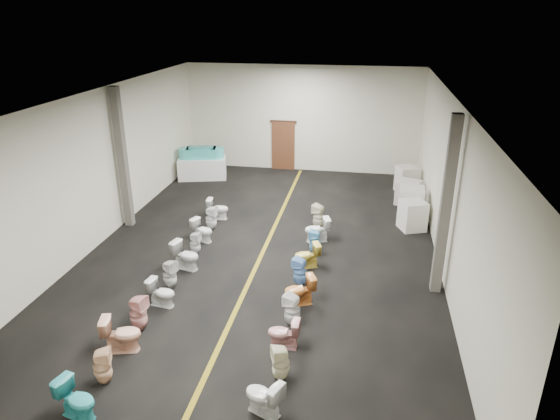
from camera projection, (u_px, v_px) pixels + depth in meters
The scene contains 38 objects.
floor at pixel (264, 249), 14.85m from camera, with size 16.00×16.00×0.00m, color black.
ceiling at pixel (262, 96), 13.15m from camera, with size 16.00×16.00×0.00m, color black.
wall_back at pixel (302, 119), 21.29m from camera, with size 10.00×10.00×0.00m, color beige.
wall_front at pixel (141, 362), 6.70m from camera, with size 10.00×10.00×0.00m, color beige.
wall_left at pixel (99, 168), 14.81m from camera, with size 16.00×16.00×0.00m, color beige.
wall_right at pixel (448, 188), 13.18m from camera, with size 16.00×16.00×0.00m, color beige.
aisle_stripe at pixel (264, 249), 14.84m from camera, with size 0.12×15.60×0.01m, color olive.
back_door at pixel (283, 146), 21.82m from camera, with size 1.00×0.10×2.10m, color #562D19.
door_frame at pixel (283, 122), 21.43m from camera, with size 1.15×0.08×0.10m, color #331C11.
column_left at pixel (122, 159), 15.69m from camera, with size 0.25×0.25×4.50m, color #59544C.
column_right at pixel (446, 208), 11.86m from camera, with size 0.25×0.25×4.50m, color #59544C.
display_table at pixel (202, 168), 20.88m from camera, with size 1.97×0.98×0.87m, color white.
bathtub at pixel (201, 153), 20.65m from camera, with size 1.83×0.92×0.55m.
appliance_crate_a at pixel (412, 215), 16.02m from camera, with size 0.74×0.74×0.95m, color silver.
appliance_crate_b at pixel (411, 203), 16.77m from camera, with size 0.81×0.81×1.11m, color silver.
appliance_crate_c at pixel (408, 193), 18.11m from camera, with size 0.77×0.77×0.87m, color silver.
appliance_crate_d at pixel (406, 179), 19.27m from camera, with size 0.71×0.71×1.01m, color silver.
toilet_left_0 at pixel (77, 399), 8.63m from camera, with size 0.42×0.73×0.74m, color teal.
toilet_left_1 at pixel (102, 366), 9.42m from camera, with size 0.34×0.35×0.76m, color beige.
toilet_left_2 at pixel (122, 334), 10.31m from camera, with size 0.45×0.79×0.80m, color #F3B392.
toilet_left_3 at pixel (138, 313), 10.99m from camera, with size 0.38×0.39×0.84m, color #E8A49F.
toilet_left_4 at pixel (162, 293), 11.92m from camera, with size 0.38×0.67×0.69m, color silver.
toilet_left_5 at pixel (170, 274), 12.65m from camera, with size 0.35×0.36×0.78m, color silver.
toilet_left_6 at pixel (186, 255), 13.60m from camera, with size 0.44×0.77×0.79m, color silver.
toilet_left_7 at pixel (195, 243), 14.43m from camera, with size 0.31×0.31×0.68m, color white.
toilet_left_8 at pixel (202, 230), 15.24m from camera, with size 0.39×0.69×0.71m, color white.
toilet_left_9 at pixel (211, 218), 16.02m from camera, with size 0.35×0.36×0.79m, color white.
toilet_left_10 at pixel (218, 209), 16.85m from camera, with size 0.40×0.71×0.72m, color white.
toilet_right_1 at pixel (263, 397), 8.70m from camera, with size 0.41×0.72×0.73m, color silver.
toilet_right_2 at pixel (281, 363), 9.51m from camera, with size 0.34×0.35×0.75m, color #EFE9C1.
toilet_right_3 at pixel (284, 333), 10.43m from camera, with size 0.38×0.67×0.69m, color #CF8C8B.
toilet_right_4 at pixel (292, 310), 11.15m from camera, with size 0.35×0.36×0.79m, color white.
toilet_right_5 at pixel (300, 291), 11.94m from camera, with size 0.42×0.74×0.75m, color orange.
toilet_right_6 at pixel (300, 272), 12.78m from camera, with size 0.35×0.36×0.77m, color #78ADE7.
toilet_right_7 at pixel (307, 256), 13.66m from camera, with size 0.40×0.70×0.71m, color #E3C748.
toilet_right_8 at pixel (315, 242), 14.45m from camera, with size 0.33×0.34×0.74m, color #75CAF2.
toilet_right_9 at pixel (317, 230), 15.20m from camera, with size 0.43×0.75×0.77m, color white.
toilet_right_10 at pixel (319, 217), 16.08m from camera, with size 0.37×0.38×0.83m, color #EBE4C3.
Camera 1 is at (2.80, -13.03, 6.66)m, focal length 32.00 mm.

